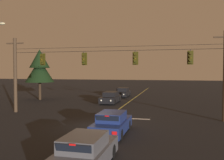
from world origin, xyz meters
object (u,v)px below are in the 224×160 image
at_px(traffic_light_right_inner, 190,57).
at_px(car_oncoming_trailing, 123,93).
at_px(car_waiting_near_lane, 112,124).
at_px(traffic_light_leftmost, 42,59).
at_px(traffic_light_left_inner, 84,59).
at_px(car_oncoming_lead, 111,98).
at_px(car_waiting_second_near, 85,153).
at_px(tree_verge_near, 40,67).
at_px(traffic_light_centre, 135,58).

xyz_separation_m(traffic_light_right_inner, car_oncoming_trailing, (-8.69, 15.95, -4.39)).
bearing_deg(car_oncoming_trailing, car_waiting_near_lane, -80.47).
relative_size(traffic_light_leftmost, car_waiting_near_lane, 0.28).
bearing_deg(traffic_light_left_inner, traffic_light_leftmost, 180.00).
relative_size(car_oncoming_lead, car_oncoming_trailing, 1.00).
xyz_separation_m(car_waiting_second_near, tree_verge_near, (-14.19, 20.92, 3.79)).
xyz_separation_m(traffic_light_left_inner, car_waiting_second_near, (4.22, -11.31, -4.39)).
bearing_deg(car_oncoming_trailing, tree_verge_near, -148.45).
bearing_deg(traffic_light_right_inner, traffic_light_left_inner, 180.00).
bearing_deg(traffic_light_centre, tree_verge_near, 146.58).
xyz_separation_m(traffic_light_leftmost, car_waiting_near_lane, (8.09, -5.71, -4.39)).
distance_m(traffic_light_leftmost, car_oncoming_lead, 10.52).
relative_size(traffic_light_left_inner, car_waiting_near_lane, 0.28).
relative_size(traffic_light_leftmost, car_oncoming_lead, 0.28).
distance_m(traffic_light_centre, car_waiting_second_near, 12.14).
bearing_deg(traffic_light_right_inner, car_waiting_near_lane, -131.47).
distance_m(traffic_light_leftmost, car_waiting_second_near, 14.71).
bearing_deg(car_oncoming_lead, traffic_light_leftmost, -117.50).
bearing_deg(car_waiting_near_lane, tree_verge_near, 132.33).
height_order(traffic_light_centre, car_waiting_near_lane, traffic_light_centre).
bearing_deg(traffic_light_right_inner, traffic_light_leftmost, 180.00).
height_order(car_oncoming_lead, car_waiting_second_near, same).
bearing_deg(car_waiting_second_near, traffic_light_left_inner, 110.45).
distance_m(traffic_light_left_inner, car_waiting_near_lane, 8.23).
xyz_separation_m(traffic_light_leftmost, traffic_light_left_inner, (4.10, 0.00, 0.00)).
relative_size(traffic_light_centre, car_oncoming_trailing, 0.28).
relative_size(traffic_light_leftmost, car_waiting_second_near, 0.28).
bearing_deg(tree_verge_near, traffic_light_left_inner, -43.94).
relative_size(traffic_light_left_inner, car_oncoming_lead, 0.28).
height_order(traffic_light_leftmost, car_oncoming_trailing, traffic_light_leftmost).
relative_size(traffic_light_centre, car_oncoming_lead, 0.28).
xyz_separation_m(car_waiting_near_lane, tree_verge_near, (-13.96, 15.32, 3.79)).
relative_size(traffic_light_right_inner, car_oncoming_lead, 0.28).
distance_m(car_oncoming_lead, car_waiting_second_near, 20.17).
distance_m(car_waiting_near_lane, car_waiting_second_near, 5.60).
bearing_deg(car_oncoming_lead, traffic_light_left_inner, -92.12).
xyz_separation_m(traffic_light_centre, car_oncoming_trailing, (-4.24, 15.95, -4.39)).
bearing_deg(car_oncoming_lead, car_waiting_second_near, -78.84).
bearing_deg(car_oncoming_trailing, traffic_light_right_inner, -61.42).
height_order(car_waiting_near_lane, car_oncoming_lead, same).
relative_size(traffic_light_leftmost, traffic_light_centre, 1.00).
height_order(car_waiting_near_lane, car_oncoming_trailing, same).
distance_m(car_waiting_near_lane, car_oncoming_trailing, 21.96).
xyz_separation_m(traffic_light_centre, traffic_light_right_inner, (4.45, 0.00, 0.00)).
distance_m(car_oncoming_lead, car_oncoming_trailing, 7.47).
distance_m(car_oncoming_trailing, tree_verge_near, 12.69).
height_order(car_oncoming_lead, car_oncoming_trailing, same).
xyz_separation_m(traffic_light_left_inner, car_oncoming_trailing, (0.35, 15.95, -4.39)).
bearing_deg(car_waiting_near_lane, traffic_light_left_inner, 124.91).
distance_m(traffic_light_centre, car_oncoming_lead, 10.46).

